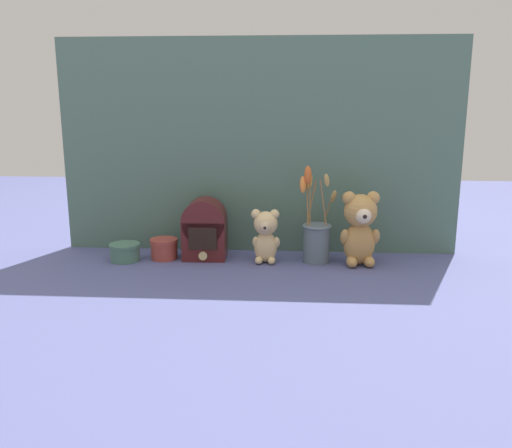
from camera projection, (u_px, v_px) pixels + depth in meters
ground_plane at (256, 263)px, 1.87m from camera, size 4.00×4.00×0.00m
backdrop_wall at (259, 148)px, 1.94m from camera, size 1.44×0.02×0.77m
teddy_bear_large at (360, 227)px, 1.82m from camera, size 0.14×0.13×0.25m
teddy_bear_medium at (266, 235)px, 1.86m from camera, size 0.10×0.10×0.19m
flower_vase at (316, 236)px, 1.87m from camera, size 0.14×0.12×0.34m
vintage_radio at (205, 229)px, 1.90m from camera, size 0.15×0.12×0.21m
decorative_tin_tall at (125, 252)px, 1.89m from camera, size 0.11×0.11×0.06m
decorative_tin_short at (164, 249)px, 1.91m from camera, size 0.10×0.10×0.07m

